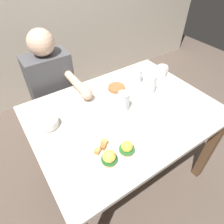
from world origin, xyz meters
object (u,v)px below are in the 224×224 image
at_px(water_glass_near, 151,85).
at_px(diner_person, 54,90).
at_px(eggs_benedict_plate, 117,154).
at_px(coffee_mug, 162,71).
at_px(side_plate, 116,89).
at_px(dining_table, 124,122).
at_px(water_glass_extra, 137,77).
at_px(fruit_bowl, 48,123).
at_px(fork, 177,113).
at_px(water_glass_far, 124,102).

distance_m(water_glass_near, diner_person, 0.78).
height_order(eggs_benedict_plate, diner_person, diner_person).
height_order(coffee_mug, diner_person, diner_person).
bearing_deg(side_plate, dining_table, -112.00).
distance_m(eggs_benedict_plate, water_glass_extra, 0.71).
xyz_separation_m(water_glass_extra, diner_person, (-0.55, 0.39, -0.14)).
bearing_deg(water_glass_near, fruit_bowl, 174.05).
xyz_separation_m(coffee_mug, fork, (-0.23, -0.38, -0.05)).
height_order(eggs_benedict_plate, fork, eggs_benedict_plate).
distance_m(water_glass_extra, diner_person, 0.68).
relative_size(dining_table, side_plate, 6.00).
bearing_deg(eggs_benedict_plate, dining_table, 46.93).
xyz_separation_m(dining_table, water_glass_near, (0.29, 0.07, 0.17)).
height_order(coffee_mug, fork, coffee_mug).
height_order(fork, water_glass_far, water_glass_far).
distance_m(dining_table, eggs_benedict_plate, 0.39).
xyz_separation_m(eggs_benedict_plate, water_glass_near, (0.53, 0.33, 0.04)).
distance_m(fruit_bowl, coffee_mug, 0.96).
relative_size(fruit_bowl, side_plate, 0.60).
bearing_deg(fork, side_plate, 113.69).
xyz_separation_m(water_glass_near, side_plate, (-0.20, 0.15, -0.05)).
relative_size(fork, water_glass_extra, 1.09).
height_order(coffee_mug, water_glass_near, water_glass_near).
relative_size(eggs_benedict_plate, fork, 2.14).
height_order(dining_table, diner_person, diner_person).
height_order(water_glass_near, water_glass_far, water_glass_near).
relative_size(dining_table, fork, 9.51).
bearing_deg(eggs_benedict_plate, water_glass_near, 31.79).
distance_m(dining_table, fruit_bowl, 0.50).
relative_size(water_glass_near, water_glass_extra, 1.20).
height_order(eggs_benedict_plate, water_glass_far, water_glass_far).
distance_m(water_glass_extra, side_plate, 0.20).
bearing_deg(water_glass_extra, water_glass_far, -144.78).
relative_size(fruit_bowl, fork, 0.95).
distance_m(side_plate, diner_person, 0.53).
relative_size(eggs_benedict_plate, water_glass_far, 2.07).
height_order(fruit_bowl, fork, fruit_bowl).
bearing_deg(water_glass_far, water_glass_extra, 35.22).
xyz_separation_m(eggs_benedict_plate, side_plate, (0.34, 0.48, -0.01)).
height_order(water_glass_near, side_plate, water_glass_near).
distance_m(eggs_benedict_plate, diner_person, 0.87).
bearing_deg(side_plate, water_glass_near, -36.73).
bearing_deg(water_glass_near, coffee_mug, 25.58).
bearing_deg(dining_table, water_glass_far, 73.19).
relative_size(coffee_mug, water_glass_extra, 0.96).
relative_size(coffee_mug, side_plate, 0.56).
height_order(eggs_benedict_plate, side_plate, eggs_benedict_plate).
bearing_deg(fruit_bowl, fork, -25.61).
distance_m(water_glass_near, side_plate, 0.25).
bearing_deg(fork, water_glass_far, 139.45).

